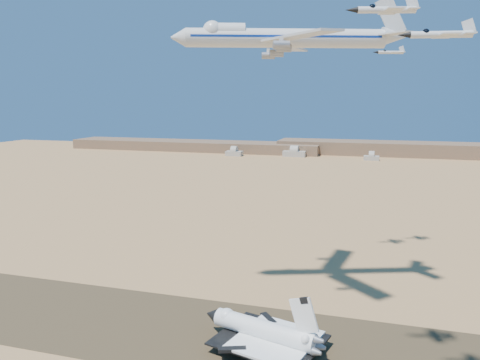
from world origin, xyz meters
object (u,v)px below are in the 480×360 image
(chase_jet_e, at_px, (357,45))
(chase_jet_b, at_px, (439,34))
(crew_b, at_px, (273,358))
(shuttle, at_px, (263,332))
(chase_jet_a, at_px, (385,10))
(chase_jet_f, at_px, (390,52))
(carrier_747, at_px, (279,38))

(chase_jet_e, bearing_deg, chase_jet_b, -106.24)
(crew_b, bearing_deg, shuttle, -6.26)
(crew_b, distance_m, chase_jet_a, 99.45)
(crew_b, xyz_separation_m, chase_jet_f, (29.97, 103.43, 96.32))
(crew_b, relative_size, chase_jet_a, 0.12)
(carrier_747, xyz_separation_m, crew_b, (7.67, -38.85, -96.18))
(crew_b, xyz_separation_m, chase_jet_b, (37.39, -21.28, 88.17))
(crew_b, height_order, chase_jet_a, chase_jet_a)
(chase_jet_b, xyz_separation_m, chase_jet_f, (-7.42, 124.70, 8.15))
(crew_b, distance_m, chase_jet_f, 144.47)
(carrier_747, distance_m, crew_b, 104.01)
(chase_jet_b, height_order, chase_jet_e, chase_jet_e)
(carrier_747, distance_m, chase_jet_f, 74.74)
(crew_b, bearing_deg, chase_jet_e, -51.95)
(shuttle, relative_size, crew_b, 21.86)
(chase_jet_a, bearing_deg, shuttle, 135.45)
(chase_jet_b, bearing_deg, chase_jet_f, 83.05)
(shuttle, bearing_deg, chase_jet_b, -18.31)
(chase_jet_e, xyz_separation_m, chase_jet_f, (14.04, 12.01, -2.29))
(shuttle, xyz_separation_m, chase_jet_b, (42.00, -27.67, 83.73))
(crew_b, relative_size, chase_jet_e, 0.13)
(chase_jet_e, relative_size, chase_jet_f, 1.01)
(shuttle, relative_size, chase_jet_e, 2.82)
(shuttle, distance_m, chase_jet_e, 128.53)
(shuttle, distance_m, chase_jet_f, 138.03)
(chase_jet_b, relative_size, chase_jet_f, 1.03)
(carrier_747, bearing_deg, shuttle, -104.01)
(chase_jet_b, bearing_deg, chase_jet_a, 126.00)
(carrier_747, bearing_deg, chase_jet_f, 40.35)
(chase_jet_a, xyz_separation_m, chase_jet_f, (3.16, 114.62, 1.21))
(shuttle, xyz_separation_m, chase_jet_a, (31.42, -17.58, 90.67))
(shuttle, relative_size, chase_jet_b, 2.79)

